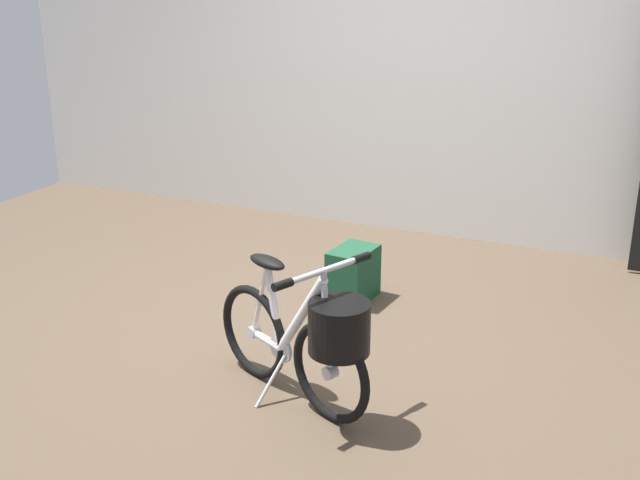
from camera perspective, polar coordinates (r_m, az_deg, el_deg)
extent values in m
plane|color=brown|center=(4.08, -2.04, -7.90)|extent=(6.74, 6.74, 0.00)
cube|color=white|center=(5.61, 7.60, 13.87)|extent=(6.74, 0.10, 2.68)
torus|color=black|center=(3.38, 0.74, -9.61)|extent=(0.44, 0.22, 0.46)
cylinder|color=#B7B7BC|center=(3.38, 0.74, -9.61)|extent=(0.07, 0.07, 0.06)
torus|color=black|center=(3.74, -4.86, -6.68)|extent=(0.44, 0.22, 0.46)
cylinder|color=#B7B7BC|center=(3.74, -4.86, -6.68)|extent=(0.07, 0.07, 0.06)
cylinder|color=silver|center=(3.67, -3.89, -7.28)|extent=(0.20, 0.11, 0.05)
cylinder|color=silver|center=(3.41, -1.39, -5.54)|extent=(0.31, 0.17, 0.45)
cylinder|color=silver|center=(3.55, -3.36, -4.94)|extent=(0.12, 0.08, 0.39)
cylinder|color=silver|center=(3.67, -3.89, -7.28)|extent=(0.20, 0.10, 0.04)
cylinder|color=silver|center=(3.30, 0.50, -6.34)|extent=(0.08, 0.05, 0.42)
cylinder|color=silver|center=(3.62, -4.38, -4.37)|extent=(0.13, 0.07, 0.37)
ellipsoid|color=black|center=(3.50, -3.87, -1.60)|extent=(0.24, 0.17, 0.05)
cylinder|color=#B7B7BC|center=(3.22, 0.26, -2.58)|extent=(0.03, 0.03, 0.04)
cylinder|color=#B7B7BC|center=(3.21, 0.26, -2.25)|extent=(0.20, 0.41, 0.03)
cylinder|color=black|center=(3.08, -2.74, -3.28)|extent=(0.07, 0.10, 0.04)
cylinder|color=black|center=(3.36, 3.01, -1.31)|extent=(0.07, 0.10, 0.04)
cylinder|color=#B7B7BC|center=(3.60, -2.87, -7.89)|extent=(0.13, 0.07, 0.14)
cylinder|color=#B7B7BC|center=(3.58, -3.57, -10.17)|extent=(0.09, 0.18, 0.22)
cylinder|color=black|center=(3.24, 1.41, -6.39)|extent=(0.34, 0.34, 0.22)
cube|color=#19472D|center=(4.60, 2.43, -2.49)|extent=(0.24, 0.33, 0.31)
cube|color=#1F5939|center=(4.67, 1.10, -2.74)|extent=(0.05, 0.22, 0.14)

